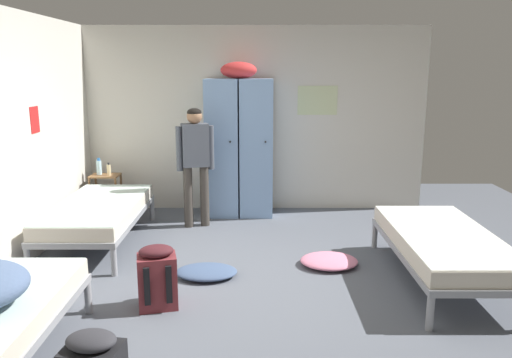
{
  "coord_description": "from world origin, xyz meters",
  "views": [
    {
      "loc": [
        0.02,
        -4.41,
        1.98
      ],
      "look_at": [
        0.0,
        0.26,
        0.95
      ],
      "focal_mm": 35.19,
      "sensor_mm": 36.0,
      "label": 1
    }
  ],
  "objects_px": {
    "bed_left_rear": "(101,212)",
    "lotion_bottle": "(111,170)",
    "clothes_pile_pink": "(331,261)",
    "shelf_unit": "(108,191)",
    "backpack_maroon": "(160,278)",
    "person_traveler": "(198,156)",
    "water_bottle": "(102,167)",
    "bed_right": "(446,243)",
    "clothes_pile_denim": "(209,272)",
    "locker_bank": "(242,145)"
  },
  "relations": [
    {
      "from": "bed_left_rear",
      "to": "lotion_bottle",
      "type": "relative_size",
      "value": 11.0
    },
    {
      "from": "clothes_pile_pink",
      "to": "shelf_unit",
      "type": "bearing_deg",
      "value": 147.14
    },
    {
      "from": "bed_left_rear",
      "to": "backpack_maroon",
      "type": "height_order",
      "value": "backpack_maroon"
    },
    {
      "from": "shelf_unit",
      "to": "backpack_maroon",
      "type": "xyz_separation_m",
      "value": [
        1.22,
        -2.72,
        -0.09
      ]
    },
    {
      "from": "person_traveler",
      "to": "water_bottle",
      "type": "xyz_separation_m",
      "value": [
        -1.38,
        0.5,
        -0.24
      ]
    },
    {
      "from": "water_bottle",
      "to": "lotion_bottle",
      "type": "xyz_separation_m",
      "value": [
        0.15,
        -0.06,
        -0.02
      ]
    },
    {
      "from": "lotion_bottle",
      "to": "clothes_pile_pink",
      "type": "distance_m",
      "value": 3.31
    },
    {
      "from": "lotion_bottle",
      "to": "backpack_maroon",
      "type": "xyz_separation_m",
      "value": [
        1.15,
        -2.68,
        -0.39
      ]
    },
    {
      "from": "shelf_unit",
      "to": "bed_right",
      "type": "height_order",
      "value": "shelf_unit"
    },
    {
      "from": "person_traveler",
      "to": "water_bottle",
      "type": "height_order",
      "value": "person_traveler"
    },
    {
      "from": "water_bottle",
      "to": "bed_right",
      "type": "bearing_deg",
      "value": -29.67
    },
    {
      "from": "lotion_bottle",
      "to": "clothes_pile_denim",
      "type": "height_order",
      "value": "lotion_bottle"
    },
    {
      "from": "bed_left_rear",
      "to": "bed_right",
      "type": "distance_m",
      "value": 3.72
    },
    {
      "from": "shelf_unit",
      "to": "person_traveler",
      "type": "height_order",
      "value": "person_traveler"
    },
    {
      "from": "bed_left_rear",
      "to": "water_bottle",
      "type": "distance_m",
      "value": 1.25
    },
    {
      "from": "backpack_maroon",
      "to": "person_traveler",
      "type": "bearing_deg",
      "value": 88.1
    },
    {
      "from": "locker_bank",
      "to": "clothes_pile_pink",
      "type": "xyz_separation_m",
      "value": [
        0.98,
        -1.9,
        -0.92
      ]
    },
    {
      "from": "bed_left_rear",
      "to": "person_traveler",
      "type": "distance_m",
      "value": 1.35
    },
    {
      "from": "shelf_unit",
      "to": "water_bottle",
      "type": "relative_size",
      "value": 2.51
    },
    {
      "from": "water_bottle",
      "to": "backpack_maroon",
      "type": "height_order",
      "value": "water_bottle"
    },
    {
      "from": "shelf_unit",
      "to": "clothes_pile_pink",
      "type": "relative_size",
      "value": 0.97
    },
    {
      "from": "clothes_pile_pink",
      "to": "clothes_pile_denim",
      "type": "bearing_deg",
      "value": -167.21
    },
    {
      "from": "shelf_unit",
      "to": "bed_left_rear",
      "type": "relative_size",
      "value": 0.3
    },
    {
      "from": "person_traveler",
      "to": "clothes_pile_pink",
      "type": "relative_size",
      "value": 2.56
    },
    {
      "from": "locker_bank",
      "to": "water_bottle",
      "type": "bearing_deg",
      "value": -178.09
    },
    {
      "from": "shelf_unit",
      "to": "clothes_pile_pink",
      "type": "distance_m",
      "value": 3.35
    },
    {
      "from": "shelf_unit",
      "to": "person_traveler",
      "type": "relative_size",
      "value": 0.38
    },
    {
      "from": "person_traveler",
      "to": "bed_left_rear",
      "type": "bearing_deg",
      "value": -147.38
    },
    {
      "from": "locker_bank",
      "to": "clothes_pile_denim",
      "type": "bearing_deg",
      "value": -96.65
    },
    {
      "from": "lotion_bottle",
      "to": "backpack_maroon",
      "type": "bearing_deg",
      "value": -66.73
    },
    {
      "from": "shelf_unit",
      "to": "clothes_pile_denim",
      "type": "bearing_deg",
      "value": -53.07
    },
    {
      "from": "shelf_unit",
      "to": "water_bottle",
      "type": "height_order",
      "value": "water_bottle"
    },
    {
      "from": "bed_right",
      "to": "backpack_maroon",
      "type": "distance_m",
      "value": 2.65
    },
    {
      "from": "water_bottle",
      "to": "clothes_pile_pink",
      "type": "bearing_deg",
      "value": -32.41
    },
    {
      "from": "shelf_unit",
      "to": "person_traveler",
      "type": "xyz_separation_m",
      "value": [
        1.3,
        -0.48,
        0.56
      ]
    },
    {
      "from": "backpack_maroon",
      "to": "bed_left_rear",
      "type": "bearing_deg",
      "value": 121.79
    },
    {
      "from": "backpack_maroon",
      "to": "clothes_pile_denim",
      "type": "height_order",
      "value": "backpack_maroon"
    },
    {
      "from": "clothes_pile_pink",
      "to": "clothes_pile_denim",
      "type": "xyz_separation_m",
      "value": [
        -1.23,
        -0.28,
        -0.0
      ]
    },
    {
      "from": "locker_bank",
      "to": "water_bottle",
      "type": "xyz_separation_m",
      "value": [
        -1.91,
        -0.06,
        -0.3
      ]
    },
    {
      "from": "shelf_unit",
      "to": "clothes_pile_denim",
      "type": "xyz_separation_m",
      "value": [
        1.57,
        -2.09,
        -0.3
      ]
    },
    {
      "from": "clothes_pile_denim",
      "to": "bed_right",
      "type": "bearing_deg",
      "value": -2.72
    },
    {
      "from": "shelf_unit",
      "to": "backpack_maroon",
      "type": "height_order",
      "value": "shelf_unit"
    },
    {
      "from": "locker_bank",
      "to": "bed_right",
      "type": "height_order",
      "value": "locker_bank"
    },
    {
      "from": "lotion_bottle",
      "to": "bed_right",
      "type": "bearing_deg",
      "value": -29.97
    },
    {
      "from": "person_traveler",
      "to": "water_bottle",
      "type": "relative_size",
      "value": 6.64
    },
    {
      "from": "bed_right",
      "to": "water_bottle",
      "type": "distance_m",
      "value": 4.49
    },
    {
      "from": "locker_bank",
      "to": "person_traveler",
      "type": "height_order",
      "value": "locker_bank"
    },
    {
      "from": "water_bottle",
      "to": "clothes_pile_denim",
      "type": "distance_m",
      "value": 2.75
    },
    {
      "from": "bed_right",
      "to": "person_traveler",
      "type": "xyz_separation_m",
      "value": [
        -2.52,
        1.72,
        0.53
      ]
    },
    {
      "from": "bed_left_rear",
      "to": "person_traveler",
      "type": "bearing_deg",
      "value": 32.62
    }
  ]
}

